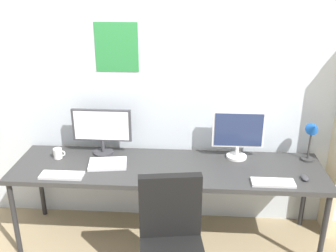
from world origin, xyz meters
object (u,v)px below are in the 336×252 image
at_px(keyboard_center, 166,179).
at_px(coffee_mug, 58,153).
at_px(desk_lamp, 312,134).
at_px(desk, 168,171).
at_px(monitor_left, 102,129).
at_px(computer_mouse, 305,178).
at_px(keyboard_left, 62,175).
at_px(laptop_closed, 108,164).
at_px(monitor_right, 238,133).
at_px(keyboard_right, 273,183).

distance_m(keyboard_center, coffee_mug, 1.03).
xyz_separation_m(desk_lamp, coffee_mug, (-2.19, -0.08, -0.21)).
height_order(desk, monitor_left, monitor_left).
bearing_deg(computer_mouse, desk, 172.42).
xyz_separation_m(keyboard_left, coffee_mug, (-0.14, 0.32, 0.04)).
xyz_separation_m(keyboard_left, laptop_closed, (0.33, 0.22, 0.00)).
height_order(monitor_right, coffee_mug, monitor_right).
distance_m(monitor_right, desk_lamp, 0.62).
relative_size(monitor_left, computer_mouse, 5.49).
xyz_separation_m(monitor_right, laptop_closed, (-1.11, -0.22, -0.23)).
height_order(desk, computer_mouse, computer_mouse).
bearing_deg(desk, keyboard_left, -164.69).
bearing_deg(keyboard_center, computer_mouse, 4.30).
bearing_deg(monitor_right, monitor_left, 180.00).
bearing_deg(keyboard_right, keyboard_left, 180.00).
relative_size(desk, desk_lamp, 6.75).
relative_size(keyboard_center, coffee_mug, 3.48).
distance_m(computer_mouse, laptop_closed, 1.62).
relative_size(desk, monitor_right, 5.88).
height_order(desk, keyboard_center, keyboard_center).
bearing_deg(monitor_left, laptop_closed, -68.58).
relative_size(laptop_closed, coffee_mug, 3.02).
xyz_separation_m(desk, monitor_left, (-0.60, 0.21, 0.29)).
xyz_separation_m(desk_lamp, computer_mouse, (-0.11, -0.32, -0.24)).
relative_size(keyboard_center, laptop_closed, 1.15).
xyz_separation_m(monitor_left, keyboard_left, (-0.24, -0.44, -0.23)).
xyz_separation_m(monitor_right, desk_lamp, (0.62, -0.04, 0.02)).
distance_m(keyboard_right, laptop_closed, 1.37).
distance_m(desk, keyboard_left, 0.87).
relative_size(monitor_left, laptop_closed, 1.65).
bearing_deg(desk, computer_mouse, -7.58).
xyz_separation_m(desk, coffee_mug, (-0.98, 0.09, 0.09)).
bearing_deg(keyboard_left, desk_lamp, 11.20).
distance_m(desk, coffee_mug, 0.99).
bearing_deg(coffee_mug, laptop_closed, -12.61).
xyz_separation_m(computer_mouse, coffee_mug, (-2.08, 0.24, 0.03)).
xyz_separation_m(desk, monitor_right, (0.60, 0.21, 0.28)).
bearing_deg(keyboard_left, desk, 15.31).
bearing_deg(keyboard_right, monitor_left, 162.93).
distance_m(keyboard_center, keyboard_right, 0.84).
bearing_deg(keyboard_left, laptop_closed, 33.79).
distance_m(keyboard_center, laptop_closed, 0.56).
distance_m(laptop_closed, coffee_mug, 0.48).
height_order(keyboard_center, laptop_closed, laptop_closed).
bearing_deg(monitor_right, computer_mouse, -35.49).
xyz_separation_m(monitor_left, keyboard_center, (0.60, -0.44, -0.23)).
height_order(desk, keyboard_right, keyboard_right).
height_order(desk_lamp, laptop_closed, desk_lamp).
bearing_deg(monitor_left, keyboard_left, -118.49).
relative_size(desk_lamp, keyboard_right, 1.16).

